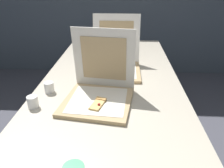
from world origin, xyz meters
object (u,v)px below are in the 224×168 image
Objects in this scene: table at (110,86)px; cup_white_near_center at (49,87)px; cup_white_near_left at (33,102)px; pizza_box_middle at (115,63)px; cup_white_far at (82,59)px; pizza_box_front at (99,91)px.

table is 32.50× the size of cup_white_near_center.
pizza_box_middle is at bearing 52.42° from cup_white_near_left.
cup_white_far is 1.00× the size of cup_white_near_left.
table is 0.23m from pizza_box_middle.
cup_white_near_center is (-0.38, -0.19, 0.08)m from table.
pizza_box_front reaches higher than pizza_box_middle.
cup_white_near_left is (-0.42, -0.37, 0.08)m from table.
pizza_box_front is 6.41× the size of cup_white_near_center.
cup_white_near_center is 1.00× the size of cup_white_near_left.
pizza_box_middle is 0.73m from cup_white_near_left.
pizza_box_front is at bearing -13.79° from cup_white_near_center.
pizza_box_front is 0.48m from pizza_box_middle.
cup_white_near_center is (-0.41, -0.40, -0.02)m from pizza_box_middle.
pizza_box_middle reaches higher than cup_white_far.
cup_white_far is 0.75m from cup_white_near_left.
pizza_box_middle is 0.57m from cup_white_near_center.
cup_white_near_center is at bearing 174.31° from pizza_box_front.
table is at bearing 41.32° from cup_white_near_left.
pizza_box_middle reaches higher than table.
cup_white_far reaches higher than table.
cup_white_far is (-0.29, 0.15, -0.02)m from pizza_box_middle.
pizza_box_middle is 6.79× the size of cup_white_far.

